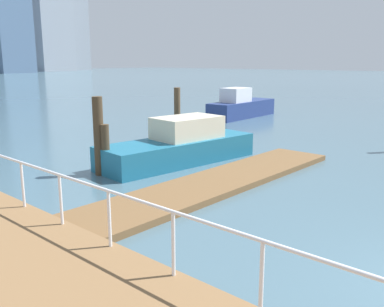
{
  "coord_description": "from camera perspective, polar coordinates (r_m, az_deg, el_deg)",
  "views": [
    {
      "loc": [
        -7.49,
        -0.35,
        3.69
      ],
      "look_at": [
        1.67,
        7.85,
        0.99
      ],
      "focal_mm": 39.71,
      "sensor_mm": 36.0,
      "label": 1
    }
  ],
  "objects": [
    {
      "name": "dock_piling_3",
      "position": [
        14.09,
        -12.42,
        2.27
      ],
      "size": [
        0.33,
        0.33,
        2.57
      ],
      "primitive_type": "cylinder",
      "color": "#473826",
      "rests_on": "ground_plane"
    },
    {
      "name": "dock_piling_0",
      "position": [
        14.03,
        -11.53,
        0.43
      ],
      "size": [
        0.27,
        0.27,
        1.69
      ],
      "primitive_type": "cylinder",
      "color": "#473826",
      "rests_on": "ground_plane"
    },
    {
      "name": "boardwalk_railing",
      "position": [
        9.65,
        -19.79,
        -3.12
      ],
      "size": [
        0.06,
        24.0,
        1.08
      ],
      "color": "white",
      "rests_on": "boardwalk"
    },
    {
      "name": "dock_piling_2",
      "position": [
        18.13,
        -1.99,
        4.78
      ],
      "size": [
        0.27,
        0.27,
        2.58
      ],
      "primitive_type": "cylinder",
      "color": "brown",
      "rests_on": "ground_plane"
    },
    {
      "name": "moored_boat_2",
      "position": [
        28.31,
        6.58,
        6.27
      ],
      "size": [
        5.99,
        1.92,
        1.97
      ],
      "color": "navy",
      "rests_on": "ground_plane"
    },
    {
      "name": "floating_dock",
      "position": [
        12.72,
        2.86,
        -4.06
      ],
      "size": [
        11.03,
        2.0,
        0.18
      ],
      "primitive_type": "cube",
      "color": "brown",
      "rests_on": "ground_plane"
    },
    {
      "name": "moored_boat_1",
      "position": [
        15.63,
        -1.57,
        1.07
      ],
      "size": [
        6.31,
        2.6,
        1.66
      ],
      "color": "#1E6B8C",
      "rests_on": "ground_plane"
    }
  ]
}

